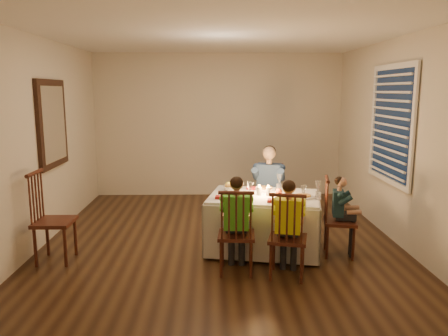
{
  "coord_description": "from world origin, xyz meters",
  "views": [
    {
      "loc": [
        -0.09,
        -5.51,
        1.93
      ],
      "look_at": [
        0.05,
        0.15,
        0.92
      ],
      "focal_mm": 35.0,
      "sensor_mm": 36.0,
      "label": 1
    }
  ],
  "objects_px": {
    "child_green": "(236,272)",
    "chair_extra": "(57,261)",
    "chair_near_right": "(287,276)",
    "child_yellow": "(287,276)",
    "chair_near_left": "(236,272)",
    "chair_adult": "(268,231)",
    "serving_bowl": "(232,188)",
    "child_teal": "(338,255)",
    "chair_end": "(338,255)",
    "adult": "(268,231)",
    "dining_table": "(264,211)"
  },
  "relations": [
    {
      "from": "chair_near_left",
      "to": "child_teal",
      "type": "height_order",
      "value": "child_teal"
    },
    {
      "from": "chair_near_left",
      "to": "child_teal",
      "type": "relative_size",
      "value": 0.99
    },
    {
      "from": "chair_end",
      "to": "child_teal",
      "type": "distance_m",
      "value": 0.0
    },
    {
      "from": "adult",
      "to": "child_teal",
      "type": "relative_size",
      "value": 1.26
    },
    {
      "from": "chair_near_right",
      "to": "child_teal",
      "type": "relative_size",
      "value": 0.99
    },
    {
      "from": "chair_extra",
      "to": "child_teal",
      "type": "height_order",
      "value": "chair_extra"
    },
    {
      "from": "child_green",
      "to": "chair_extra",
      "type": "bearing_deg",
      "value": -6.16
    },
    {
      "from": "child_teal",
      "to": "child_yellow",
      "type": "bearing_deg",
      "value": 141.1
    },
    {
      "from": "chair_near_left",
      "to": "chair_near_right",
      "type": "xyz_separation_m",
      "value": [
        0.53,
        -0.13,
        0.0
      ]
    },
    {
      "from": "chair_near_right",
      "to": "chair_end",
      "type": "distance_m",
      "value": 0.94
    },
    {
      "from": "child_yellow",
      "to": "child_teal",
      "type": "xyz_separation_m",
      "value": [
        0.72,
        0.6,
        0.0
      ]
    },
    {
      "from": "chair_near_left",
      "to": "child_teal",
      "type": "bearing_deg",
      "value": -155.24
    },
    {
      "from": "child_green",
      "to": "serving_bowl",
      "type": "height_order",
      "value": "serving_bowl"
    },
    {
      "from": "chair_near_left",
      "to": "child_yellow",
      "type": "distance_m",
      "value": 0.54
    },
    {
      "from": "chair_end",
      "to": "child_green",
      "type": "bearing_deg",
      "value": 122.03
    },
    {
      "from": "adult",
      "to": "child_yellow",
      "type": "height_order",
      "value": "adult"
    },
    {
      "from": "chair_near_left",
      "to": "chair_near_right",
      "type": "bearing_deg",
      "value": 170.42
    },
    {
      "from": "chair_near_left",
      "to": "adult",
      "type": "height_order",
      "value": "adult"
    },
    {
      "from": "chair_end",
      "to": "chair_extra",
      "type": "relative_size",
      "value": 0.89
    },
    {
      "from": "chair_near_left",
      "to": "serving_bowl",
      "type": "distance_m",
      "value": 1.19
    },
    {
      "from": "chair_adult",
      "to": "chair_end",
      "type": "distance_m",
      "value": 1.16
    },
    {
      "from": "chair_adult",
      "to": "child_yellow",
      "type": "relative_size",
      "value": 0.9
    },
    {
      "from": "dining_table",
      "to": "chair_adult",
      "type": "distance_m",
      "value": 0.88
    },
    {
      "from": "chair_near_right",
      "to": "child_green",
      "type": "bearing_deg",
      "value": 0.12
    },
    {
      "from": "dining_table",
      "to": "chair_adult",
      "type": "bearing_deg",
      "value": 89.83
    },
    {
      "from": "chair_near_right",
      "to": "child_yellow",
      "type": "distance_m",
      "value": 0.0
    },
    {
      "from": "chair_extra",
      "to": "adult",
      "type": "bearing_deg",
      "value": -67.92
    },
    {
      "from": "chair_end",
      "to": "adult",
      "type": "distance_m",
      "value": 1.16
    },
    {
      "from": "chair_near_right",
      "to": "chair_extra",
      "type": "height_order",
      "value": "chair_extra"
    },
    {
      "from": "chair_end",
      "to": "chair_extra",
      "type": "bearing_deg",
      "value": 103.1
    },
    {
      "from": "child_yellow",
      "to": "serving_bowl",
      "type": "distance_m",
      "value": 1.4
    },
    {
      "from": "chair_adult",
      "to": "serving_bowl",
      "type": "relative_size",
      "value": 3.95
    },
    {
      "from": "child_yellow",
      "to": "chair_near_right",
      "type": "bearing_deg",
      "value": -0.0
    },
    {
      "from": "adult",
      "to": "child_yellow",
      "type": "bearing_deg",
      "value": -76.06
    },
    {
      "from": "chair_near_right",
      "to": "child_yellow",
      "type": "height_order",
      "value": "child_yellow"
    },
    {
      "from": "chair_near_right",
      "to": "adult",
      "type": "height_order",
      "value": "adult"
    },
    {
      "from": "dining_table",
      "to": "child_yellow",
      "type": "relative_size",
      "value": 1.43
    },
    {
      "from": "dining_table",
      "to": "chair_end",
      "type": "height_order",
      "value": "dining_table"
    },
    {
      "from": "chair_adult",
      "to": "child_teal",
      "type": "relative_size",
      "value": 0.99
    },
    {
      "from": "chair_near_right",
      "to": "child_yellow",
      "type": "bearing_deg",
      "value": -0.0
    },
    {
      "from": "chair_adult",
      "to": "adult",
      "type": "distance_m",
      "value": 0.0
    },
    {
      "from": "child_green",
      "to": "serving_bowl",
      "type": "relative_size",
      "value": 4.46
    },
    {
      "from": "chair_near_left",
      "to": "chair_near_right",
      "type": "height_order",
      "value": "same"
    },
    {
      "from": "chair_near_left",
      "to": "chair_adult",
      "type": "bearing_deg",
      "value": -106.39
    },
    {
      "from": "dining_table",
      "to": "chair_end",
      "type": "bearing_deg",
      "value": -1.0
    },
    {
      "from": "chair_extra",
      "to": "chair_near_left",
      "type": "bearing_deg",
      "value": -99.61
    },
    {
      "from": "child_yellow",
      "to": "adult",
      "type": "bearing_deg",
      "value": -75.72
    },
    {
      "from": "child_teal",
      "to": "adult",
      "type": "bearing_deg",
      "value": 50.31
    },
    {
      "from": "chair_adult",
      "to": "chair_near_left",
      "type": "distance_m",
      "value": 1.47
    },
    {
      "from": "chair_extra",
      "to": "child_green",
      "type": "relative_size",
      "value": 0.99
    }
  ]
}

